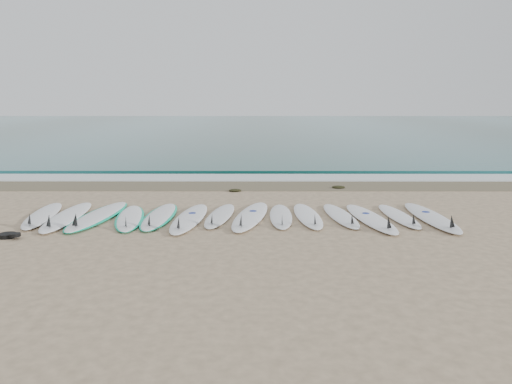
{
  "coord_description": "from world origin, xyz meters",
  "views": [
    {
      "loc": [
        0.5,
        -10.64,
        2.62
      ],
      "look_at": [
        0.47,
        1.0,
        0.4
      ],
      "focal_mm": 35.0,
      "sensor_mm": 36.0,
      "label": 1
    }
  ],
  "objects_px": {
    "surfboard_0": "(42,215)",
    "surfboard_13": "(432,217)",
    "surfboard_7": "(250,216)",
    "leash_coil": "(9,235)"
  },
  "relations": [
    {
      "from": "surfboard_0",
      "to": "leash_coil",
      "type": "bearing_deg",
      "value": -96.6
    },
    {
      "from": "surfboard_0",
      "to": "surfboard_13",
      "type": "bearing_deg",
      "value": -9.69
    },
    {
      "from": "surfboard_0",
      "to": "surfboard_7",
      "type": "relative_size",
      "value": 0.92
    },
    {
      "from": "surfboard_0",
      "to": "surfboard_13",
      "type": "height_order",
      "value": "surfboard_13"
    },
    {
      "from": "leash_coil",
      "to": "surfboard_0",
      "type": "bearing_deg",
      "value": 91.87
    },
    {
      "from": "surfboard_7",
      "to": "leash_coil",
      "type": "relative_size",
      "value": 6.35
    },
    {
      "from": "surfboard_7",
      "to": "surfboard_13",
      "type": "relative_size",
      "value": 1.0
    },
    {
      "from": "leash_coil",
      "to": "surfboard_7",
      "type": "bearing_deg",
      "value": 18.34
    },
    {
      "from": "surfboard_0",
      "to": "surfboard_13",
      "type": "distance_m",
      "value": 8.54
    },
    {
      "from": "surfboard_0",
      "to": "surfboard_7",
      "type": "height_order",
      "value": "surfboard_7"
    }
  ]
}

